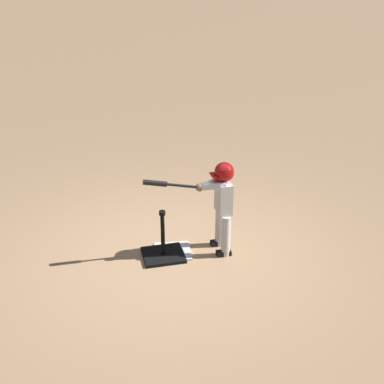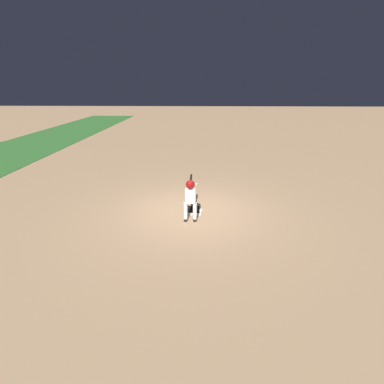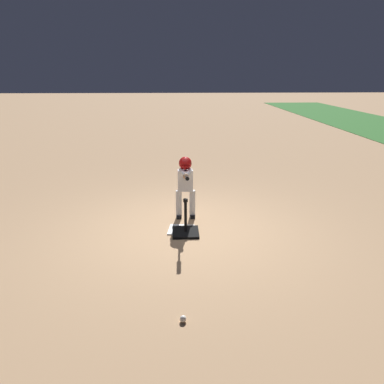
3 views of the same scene
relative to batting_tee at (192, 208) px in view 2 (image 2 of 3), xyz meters
name	(u,v)px [view 2 (image 2 of 3)]	position (x,y,z in m)	size (l,w,h in m)	color
ground_plane	(191,211)	(-0.07, 0.02, -0.07)	(90.00, 90.00, 0.00)	tan
home_plate	(194,212)	(-0.13, -0.07, -0.06)	(0.44, 0.44, 0.02)	white
batting_tee	(192,208)	(0.00, 0.00, 0.00)	(0.49, 0.44, 0.62)	black
batter_child	(190,195)	(-0.70, 0.02, 0.67)	(1.08, 0.36, 1.17)	silver
baseball	(196,184)	(2.37, -0.10, -0.03)	(0.07, 0.07, 0.07)	white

